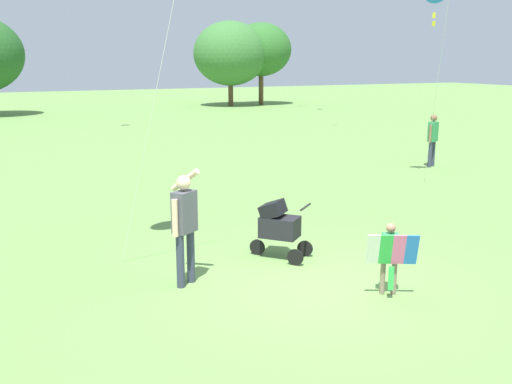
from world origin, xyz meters
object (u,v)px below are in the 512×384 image
object	(u,v)px
stroller	(279,224)
person_red_shirt	(433,136)
person_adult_flyer	(184,220)
child_with_butterfly_kite	(390,253)

from	to	relation	value
stroller	person_red_shirt	bearing A→B (deg)	33.92
stroller	person_red_shirt	distance (m)	10.42
person_adult_flyer	person_red_shirt	bearing A→B (deg)	30.95
child_with_butterfly_kite	stroller	size ratio (longest dim) A/B	1.05
person_adult_flyer	person_red_shirt	xyz separation A→B (m)	(10.51, 6.30, -0.04)
person_red_shirt	person_adult_flyer	bearing A→B (deg)	-149.05
stroller	child_with_butterfly_kite	bearing A→B (deg)	-73.06
child_with_butterfly_kite	person_red_shirt	size ratio (longest dim) A/B	0.65
child_with_butterfly_kite	person_red_shirt	distance (m)	11.30
person_adult_flyer	stroller	bearing A→B (deg)	14.79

